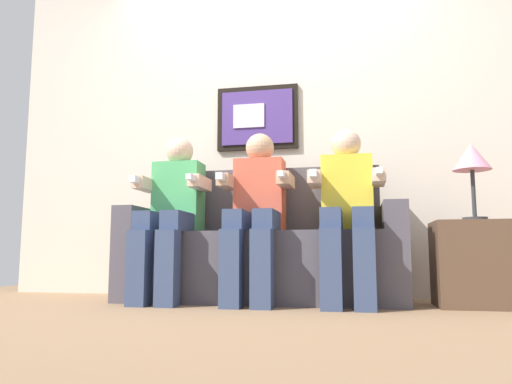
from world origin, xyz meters
name	(u,v)px	position (x,y,z in m)	size (l,w,h in m)	color
ground_plane	(251,307)	(0.00, 0.00, 0.00)	(5.51, 5.51, 0.00)	#8C6B4C
back_wall_assembly	(272,125)	(0.00, 0.76, 1.30)	(4.24, 0.10, 2.60)	beige
couch	(261,253)	(0.00, 0.33, 0.31)	(1.84, 0.58, 0.90)	#514C56
person_on_left	(172,209)	(-0.57, 0.16, 0.61)	(0.46, 0.56, 1.11)	#4CB266
person_in_middle	(256,207)	(0.00, 0.16, 0.61)	(0.46, 0.56, 1.11)	#D8593F
person_on_right	(347,205)	(0.57, 0.16, 0.61)	(0.46, 0.56, 1.11)	yellow
side_table_right	(470,264)	(1.27, 0.22, 0.25)	(0.40, 0.40, 0.50)	brown
table_lamp	(472,160)	(1.30, 0.17, 0.86)	(0.22, 0.22, 0.46)	#333338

